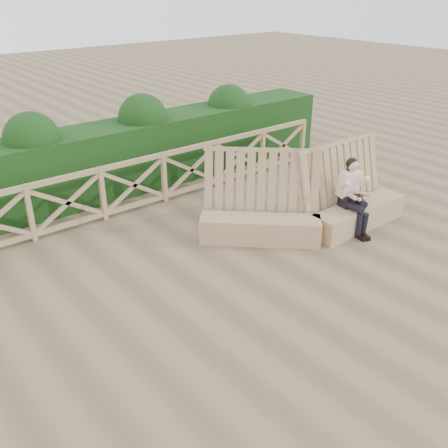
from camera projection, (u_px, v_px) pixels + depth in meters
ground at (248, 280)px, 7.98m from camera, size 60.00×60.00×0.00m
bench at (309, 212)px, 9.34m from camera, size 3.92×2.14×1.60m
woman at (353, 193)px, 9.26m from camera, size 0.47×0.86×1.41m
guardrail at (134, 185)px, 10.17m from camera, size 10.10×0.09×1.10m
hedge at (106, 161)px, 10.91m from camera, size 12.00×1.20×1.50m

